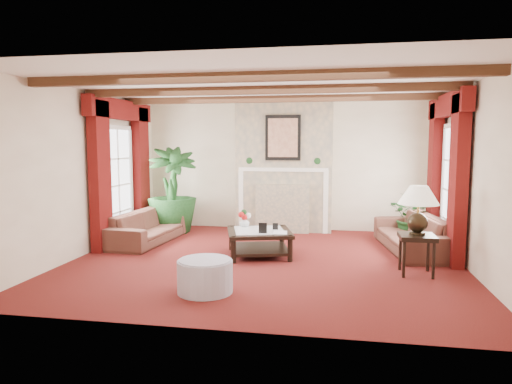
% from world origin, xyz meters
% --- Properties ---
extents(floor, '(6.00, 6.00, 0.00)m').
position_xyz_m(floor, '(0.00, 0.00, 0.00)').
color(floor, '#3F0B0C').
rests_on(floor, ground).
extents(ceiling, '(6.00, 6.00, 0.00)m').
position_xyz_m(ceiling, '(0.00, 0.00, 2.70)').
color(ceiling, white).
rests_on(ceiling, floor).
extents(back_wall, '(6.00, 0.02, 2.70)m').
position_xyz_m(back_wall, '(0.00, 2.75, 1.35)').
color(back_wall, beige).
rests_on(back_wall, ground).
extents(left_wall, '(0.02, 5.50, 2.70)m').
position_xyz_m(left_wall, '(-3.00, 0.00, 1.35)').
color(left_wall, beige).
rests_on(left_wall, ground).
extents(right_wall, '(0.02, 5.50, 2.70)m').
position_xyz_m(right_wall, '(3.00, 0.00, 1.35)').
color(right_wall, beige).
rests_on(right_wall, ground).
extents(ceiling_beams, '(6.00, 3.00, 0.12)m').
position_xyz_m(ceiling_beams, '(0.00, 0.00, 2.64)').
color(ceiling_beams, '#372011').
rests_on(ceiling_beams, ceiling).
extents(fireplace, '(2.00, 0.52, 2.70)m').
position_xyz_m(fireplace, '(0.00, 2.55, 2.70)').
color(fireplace, tan).
rests_on(fireplace, ground).
extents(french_door_left, '(0.10, 1.10, 2.16)m').
position_xyz_m(french_door_left, '(-2.97, 1.00, 2.13)').
color(french_door_left, white).
rests_on(french_door_left, ground).
extents(french_door_right, '(0.10, 1.10, 2.16)m').
position_xyz_m(french_door_right, '(2.97, 1.00, 2.13)').
color(french_door_right, white).
rests_on(french_door_right, ground).
extents(curtains_left, '(0.20, 2.40, 2.55)m').
position_xyz_m(curtains_left, '(-2.86, 1.00, 2.55)').
color(curtains_left, '#4F0B0A').
rests_on(curtains_left, ground).
extents(curtains_right, '(0.20, 2.40, 2.55)m').
position_xyz_m(curtains_right, '(2.86, 1.00, 2.55)').
color(curtains_right, '#4F0B0A').
rests_on(curtains_right, ground).
extents(sofa_left, '(2.04, 0.86, 0.76)m').
position_xyz_m(sofa_left, '(-2.36, 0.95, 0.38)').
color(sofa_left, '#330E15').
rests_on(sofa_left, ground).
extents(sofa_right, '(2.28, 1.19, 0.82)m').
position_xyz_m(sofa_right, '(2.38, 1.09, 0.41)').
color(sofa_right, '#330E15').
rests_on(sofa_right, ground).
extents(potted_palm, '(2.53, 2.63, 0.99)m').
position_xyz_m(potted_palm, '(-2.24, 1.94, 0.50)').
color(potted_palm, black).
rests_on(potted_palm, ground).
extents(small_plant, '(1.76, 1.76, 0.72)m').
position_xyz_m(small_plant, '(2.53, 1.85, 0.36)').
color(small_plant, black).
rests_on(small_plant, ground).
extents(coffee_table, '(1.24, 1.24, 0.41)m').
position_xyz_m(coffee_table, '(-0.15, 0.31, 0.21)').
color(coffee_table, black).
rests_on(coffee_table, ground).
extents(side_table, '(0.49, 0.49, 0.57)m').
position_xyz_m(side_table, '(2.21, -0.39, 0.28)').
color(side_table, black).
rests_on(side_table, ground).
extents(ottoman, '(0.69, 0.69, 0.40)m').
position_xyz_m(ottoman, '(-0.49, -1.65, 0.20)').
color(ottoman, '#9C9AAE').
rests_on(ottoman, ground).
extents(table_lamp, '(0.56, 0.56, 0.71)m').
position_xyz_m(table_lamp, '(2.21, -0.39, 0.92)').
color(table_lamp, black).
rests_on(table_lamp, side_table).
extents(flower_vase, '(0.29, 0.29, 0.17)m').
position_xyz_m(flower_vase, '(-0.45, 0.57, 0.50)').
color(flower_vase, silver).
rests_on(flower_vase, coffee_table).
extents(book, '(0.22, 0.06, 0.30)m').
position_xyz_m(book, '(0.12, 0.08, 0.56)').
color(book, black).
rests_on(book, coffee_table).
extents(photo_frame_a, '(0.13, 0.03, 0.17)m').
position_xyz_m(photo_frame_a, '(-0.05, 0.06, 0.50)').
color(photo_frame_a, black).
rests_on(photo_frame_a, coffee_table).
extents(photo_frame_b, '(0.09, 0.03, 0.12)m').
position_xyz_m(photo_frame_b, '(0.11, 0.39, 0.47)').
color(photo_frame_b, black).
rests_on(photo_frame_b, coffee_table).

